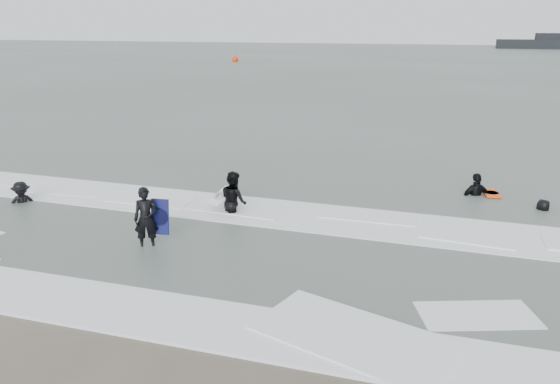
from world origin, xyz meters
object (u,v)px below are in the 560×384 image
(surfer_right_near, at_px, (476,196))
(surfer_centre, at_px, (148,248))
(surfer_breaker, at_px, (23,204))
(buoy, at_px, (235,59))
(vessel_horizon, at_px, (557,43))
(surfer_wading, at_px, (234,213))
(surfer_right_far, at_px, (543,211))

(surfer_right_near, bearing_deg, surfer_centre, 13.43)
(surfer_breaker, relative_size, buoy, 0.99)
(surfer_breaker, height_order, vessel_horizon, vessel_horizon)
(surfer_breaker, bearing_deg, surfer_centre, -62.07)
(surfer_centre, relative_size, surfer_wading, 0.89)
(surfer_right_far, height_order, buoy, buoy)
(surfer_wading, bearing_deg, surfer_right_near, -109.16)
(surfer_breaker, relative_size, surfer_right_near, 0.83)
(surfer_centre, height_order, buoy, buoy)
(surfer_right_near, xyz_separation_m, buoy, (-35.12, 62.69, 0.42))
(surfer_wading, bearing_deg, surfer_breaker, 51.05)
(surfer_centre, bearing_deg, surfer_wading, 44.67)
(vessel_horizon, bearing_deg, surfer_right_far, -97.92)
(surfer_wading, xyz_separation_m, vessel_horizon, (27.40, 133.30, 1.36))
(surfer_breaker, xyz_separation_m, surfer_right_near, (14.36, 5.64, 0.00))
(surfer_wading, relative_size, surfer_breaker, 1.18)
(buoy, bearing_deg, surfer_wading, -67.46)
(surfer_breaker, height_order, surfer_right_far, surfer_breaker)
(surfer_centre, bearing_deg, surfer_right_far, 5.27)
(surfer_right_far, bearing_deg, surfer_breaker, -33.51)
(surfer_right_far, bearing_deg, surfer_right_near, -76.33)
(surfer_wading, xyz_separation_m, surfer_breaker, (-7.05, -1.34, 0.00))
(surfer_breaker, relative_size, vessel_horizon, 0.06)
(surfer_wading, distance_m, vessel_horizon, 136.09)
(buoy, bearing_deg, vessel_horizon, 50.21)
(surfer_centre, height_order, surfer_right_far, surfer_centre)
(surfer_breaker, xyz_separation_m, surfer_right_far, (16.37, 4.61, 0.00))
(surfer_right_far, bearing_deg, surfer_wading, -29.88)
(surfer_centre, xyz_separation_m, surfer_breaker, (-5.96, 1.98, 0.00))
(surfer_centre, height_order, vessel_horizon, vessel_horizon)
(surfer_centre, distance_m, surfer_right_near, 11.34)
(surfer_centre, distance_m, surfer_right_far, 12.33)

